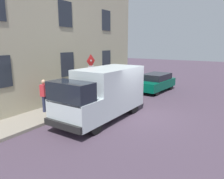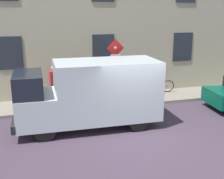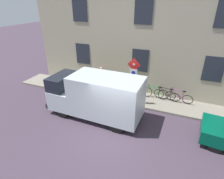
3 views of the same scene
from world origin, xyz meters
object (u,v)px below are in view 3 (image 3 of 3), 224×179
sign_post_stacked (133,75)px  bicycle_black (167,95)px  bicycle_purple (179,97)px  bicycle_green (155,93)px  delivery_van (96,95)px  pedestrian (102,77)px

sign_post_stacked → bicycle_black: sign_post_stacked is taller
bicycle_purple → bicycle_green: 1.50m
bicycle_purple → bicycle_black: size_ratio=1.00×
delivery_van → bicycle_black: size_ratio=3.13×
bicycle_green → pedestrian: pedestrian is taller
delivery_van → bicycle_purple: bearing=-141.9°
sign_post_stacked → pedestrian: 2.99m
bicycle_purple → bicycle_green: bearing=7.2°
sign_post_stacked → delivery_van: 2.53m
delivery_van → bicycle_black: 4.75m
bicycle_black → delivery_van: bearing=50.6°
sign_post_stacked → bicycle_purple: (1.25, -2.70, -1.54)m
delivery_van → pedestrian: bearing=-68.5°
sign_post_stacked → bicycle_green: (1.25, -1.20, -1.54)m
delivery_van → bicycle_purple: size_ratio=3.13×
bicycle_green → bicycle_purple: bearing=177.8°
sign_post_stacked → bicycle_purple: 3.35m
bicycle_purple → bicycle_green: (-0.00, 1.50, 0.00)m
bicycle_black → pedestrian: (-0.17, 4.56, 0.56)m
bicycle_purple → bicycle_black: bearing=7.1°
bicycle_purple → pedestrian: 5.34m
bicycle_black → bicycle_green: same height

